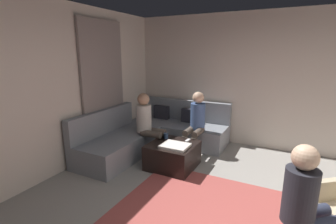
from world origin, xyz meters
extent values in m
cube|color=beige|center=(0.00, 2.94, 1.35)|extent=(6.00, 0.12, 2.70)
cube|color=beige|center=(-2.94, 0.00, 1.35)|extent=(0.12, 6.00, 2.70)
cube|color=gray|center=(-2.84, 1.30, 1.25)|extent=(0.06, 1.10, 2.50)
cube|color=gray|center=(-1.78, 2.41, 0.21)|extent=(2.10, 0.85, 0.42)
cube|color=gray|center=(-1.78, 2.76, 0.65)|extent=(2.10, 0.14, 0.45)
cube|color=gray|center=(-2.41, 1.13, 0.21)|extent=(0.85, 1.70, 0.42)
cube|color=gray|center=(-2.76, 1.13, 0.65)|extent=(0.14, 1.70, 0.45)
cube|color=#26262D|center=(-2.28, 2.58, 0.54)|extent=(0.36, 0.12, 0.36)
cube|color=#26262D|center=(-1.58, 2.58, 0.54)|extent=(0.36, 0.12, 0.36)
cube|color=black|center=(-1.34, 1.23, 0.21)|extent=(0.76, 0.76, 0.42)
cube|color=white|center=(-1.24, 1.11, 0.44)|extent=(0.44, 0.36, 0.04)
cylinder|color=#334C72|center=(-1.56, 1.41, 0.47)|extent=(0.08, 0.08, 0.10)
cube|color=white|center=(-1.16, 1.45, 0.43)|extent=(0.05, 0.15, 0.02)
cylinder|color=brown|center=(-1.10, 1.63, 0.21)|extent=(0.12, 0.12, 0.42)
cylinder|color=brown|center=(-1.28, 1.63, 0.21)|extent=(0.12, 0.12, 0.42)
cylinder|color=brown|center=(-1.10, 1.83, 0.48)|extent=(0.12, 0.40, 0.12)
cylinder|color=brown|center=(-1.28, 1.83, 0.48)|extent=(0.12, 0.40, 0.12)
cylinder|color=#3F598C|center=(-1.19, 2.03, 0.73)|extent=(0.28, 0.28, 0.50)
sphere|color=#D8AD8C|center=(-1.19, 2.03, 1.09)|extent=(0.22, 0.22, 0.22)
cylinder|color=brown|center=(-1.63, 1.52, 0.21)|extent=(0.12, 0.12, 0.42)
cylinder|color=brown|center=(-1.63, 1.34, 0.21)|extent=(0.12, 0.12, 0.42)
cylinder|color=brown|center=(-1.83, 1.52, 0.48)|extent=(0.40, 0.12, 0.12)
cylinder|color=brown|center=(-1.83, 1.34, 0.48)|extent=(0.40, 0.12, 0.12)
cylinder|color=beige|center=(-2.03, 1.43, 0.73)|extent=(0.28, 0.28, 0.50)
sphere|color=tan|center=(-2.03, 1.43, 1.09)|extent=(0.22, 0.22, 0.22)
cylinder|color=#2D3347|center=(0.63, 0.11, 0.46)|extent=(0.39, 0.34, 0.12)
cylinder|color=#26262D|center=(0.53, -0.09, 0.71)|extent=(0.28, 0.28, 0.50)
sphere|color=#D8AD8C|center=(0.53, -0.09, 1.07)|extent=(0.22, 0.22, 0.22)
camera|label=1|loc=(0.37, -2.31, 1.93)|focal=26.49mm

